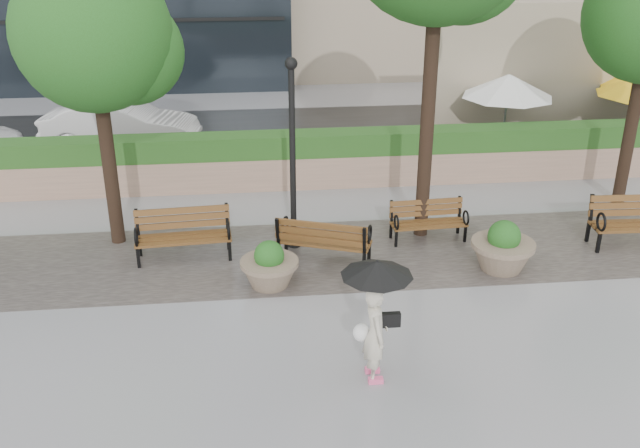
{
  "coord_description": "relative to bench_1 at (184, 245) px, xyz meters",
  "views": [
    {
      "loc": [
        -0.83,
        -9.7,
        6.36
      ],
      "look_at": [
        0.44,
        2.07,
        1.1
      ],
      "focal_mm": 40.0,
      "sensor_mm": 36.0,
      "label": 1
    }
  ],
  "objects": [
    {
      "name": "cobble_strip",
      "position": [
        2.13,
        -0.16,
        -0.29
      ],
      "size": [
        28.0,
        3.2,
        0.01
      ],
      "primitive_type": "cube",
      "color": "#383330",
      "rests_on": "ground"
    },
    {
      "name": "tree_0",
      "position": [
        -1.28,
        1.02,
        3.83
      ],
      "size": [
        3.1,
        2.94,
        5.72
      ],
      "color": "black",
      "rests_on": "ground"
    },
    {
      "name": "planter_right",
      "position": [
        6.07,
        -1.13,
        0.1
      ],
      "size": [
        1.2,
        1.2,
        1.01
      ],
      "color": "#7F6B56",
      "rests_on": "ground"
    },
    {
      "name": "pedestrian",
      "position": [
        3.03,
        -4.24,
        0.86
      ],
      "size": [
        1.03,
        1.03,
        1.89
      ],
      "rotation": [
        0.0,
        0.0,
        1.59
      ],
      "color": "beige",
      "rests_on": "ground"
    },
    {
      "name": "ground",
      "position": [
        2.13,
        -3.16,
        -0.29
      ],
      "size": [
        100.0,
        100.0,
        0.0
      ],
      "primitive_type": "plane",
      "color": "gray",
      "rests_on": "ground"
    },
    {
      "name": "hedge_wall",
      "position": [
        2.13,
        3.84,
        0.37
      ],
      "size": [
        24.0,
        0.8,
        1.35
      ],
      "color": "tan",
      "rests_on": "ground"
    },
    {
      "name": "cafe_wall",
      "position": [
        11.63,
        6.84,
        1.71
      ],
      "size": [
        10.0,
        0.6,
        4.0
      ],
      "primitive_type": "cube",
      "color": "tan",
      "rests_on": "ground"
    },
    {
      "name": "bench_1",
      "position": [
        0.0,
        0.0,
        0.0
      ],
      "size": [
        1.89,
        0.86,
        0.99
      ],
      "rotation": [
        0.0,
        0.0,
        0.07
      ],
      "color": "brown",
      "rests_on": "ground"
    },
    {
      "name": "planter_left",
      "position": [
        1.63,
        -1.3,
        0.06
      ],
      "size": [
        1.07,
        1.07,
        0.89
      ],
      "color": "#7F6B56",
      "rests_on": "ground"
    },
    {
      "name": "bench_3",
      "position": [
        4.99,
        0.32,
        -0.05
      ],
      "size": [
        1.59,
        0.7,
        0.83
      ],
      "rotation": [
        0.0,
        0.0,
        0.05
      ],
      "color": "brown",
      "rests_on": "ground"
    },
    {
      "name": "bench_2",
      "position": [
        2.72,
        -0.49,
        -0.01
      ],
      "size": [
        1.91,
        1.3,
        0.96
      ],
      "rotation": [
        0.0,
        0.0,
        2.78
      ],
      "color": "brown",
      "rests_on": "ground"
    },
    {
      "name": "asphalt_street",
      "position": [
        2.13,
        7.84,
        -0.29
      ],
      "size": [
        40.0,
        7.0,
        0.0
      ],
      "primitive_type": "cube",
      "color": "black",
      "rests_on": "ground"
    },
    {
      "name": "lamppost",
      "position": [
        2.19,
        0.33,
        1.4
      ],
      "size": [
        0.28,
        0.28,
        3.86
      ],
      "color": "black",
      "rests_on": "ground"
    },
    {
      "name": "car_right",
      "position": [
        -2.22,
        7.27,
        0.42
      ],
      "size": [
        4.52,
        2.12,
        1.43
      ],
      "primitive_type": "imported",
      "rotation": [
        0.0,
        0.0,
        1.43
      ],
      "color": "silver",
      "rests_on": "ground"
    },
    {
      "name": "patio_umb_white",
      "position": [
        8.35,
        5.42,
        1.7
      ],
      "size": [
        2.5,
        2.5,
        2.3
      ],
      "color": "black",
      "rests_on": "ground"
    },
    {
      "name": "cafe_hedge",
      "position": [
        11.13,
        4.64,
        0.16
      ],
      "size": [
        8.0,
        0.5,
        0.9
      ],
      "primitive_type": "cube",
      "color": "#29541C",
      "rests_on": "ground"
    },
    {
      "name": "bench_4",
      "position": [
        9.16,
        -0.42,
        0.01
      ],
      "size": [
        1.95,
        0.85,
        1.03
      ],
      "rotation": [
        0.0,
        0.0,
        -0.05
      ],
      "color": "brown",
      "rests_on": "ground"
    }
  ]
}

